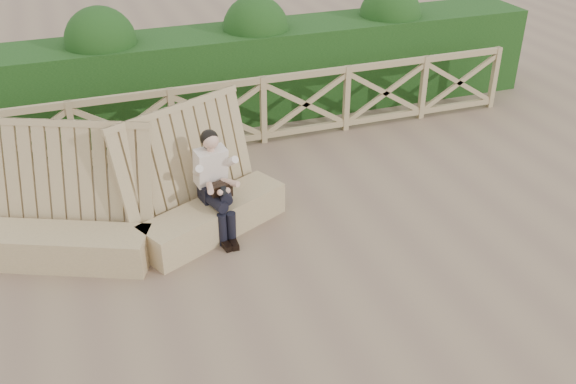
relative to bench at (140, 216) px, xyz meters
name	(u,v)px	position (x,y,z in m)	size (l,w,h in m)	color
ground	(300,277)	(1.56, -1.30, -0.39)	(60.00, 60.00, 0.00)	brown
bench	(140,216)	(0.00, 0.00, 0.00)	(3.74, 1.50, 1.55)	#907952
woman	(215,180)	(0.94, -0.02, 0.32)	(0.43, 0.84, 1.33)	black
guardrail	(219,116)	(1.56, 2.20, 0.17)	(10.10, 0.09, 1.10)	#8A7350
hedge	(200,79)	(1.56, 3.40, 0.36)	(12.00, 1.20, 1.50)	black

